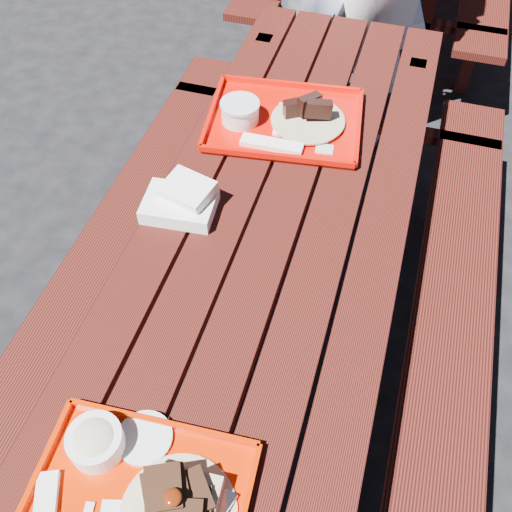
{
  "coord_description": "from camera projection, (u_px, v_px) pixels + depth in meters",
  "views": [
    {
      "loc": [
        0.26,
        -1.02,
        1.97
      ],
      "look_at": [
        0.0,
        -0.15,
        0.82
      ],
      "focal_mm": 40.0,
      "sensor_mm": 36.0,
      "label": 1
    }
  ],
  "objects": [
    {
      "name": "white_cloth",
      "position": [
        182.0,
        201.0,
        1.64
      ],
      "size": [
        0.22,
        0.18,
        0.08
      ],
      "color": "white",
      "rests_on": "picnic_table_near"
    },
    {
      "name": "ground",
      "position": [
        267.0,
        358.0,
        2.2
      ],
      "size": [
        60.0,
        60.0,
        0.0
      ],
      "primitive_type": "plane",
      "color": "black",
      "rests_on": "ground"
    },
    {
      "name": "near_tray",
      "position": [
        138.0,
        489.0,
        1.14
      ],
      "size": [
        0.47,
        0.38,
        0.14
      ],
      "color": "red",
      "rests_on": "picnic_table_near"
    },
    {
      "name": "far_tray",
      "position": [
        282.0,
        119.0,
        1.88
      ],
      "size": [
        0.55,
        0.45,
        0.08
      ],
      "color": "red",
      "rests_on": "picnic_table_near"
    },
    {
      "name": "picnic_table_near",
      "position": [
        270.0,
        272.0,
        1.76
      ],
      "size": [
        1.41,
        2.4,
        0.75
      ],
      "color": "#4A170E",
      "rests_on": "ground"
    }
  ]
}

